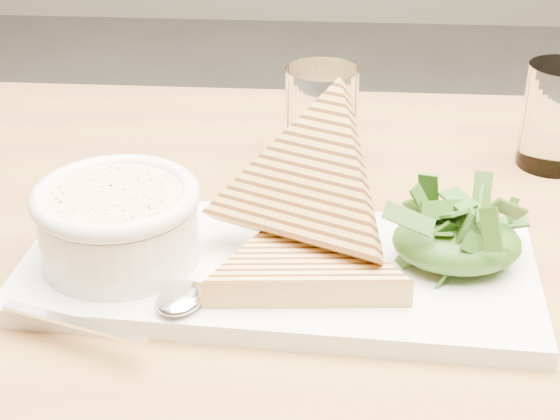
# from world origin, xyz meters

# --- Properties ---
(table_top) EXTENTS (1.23, 0.82, 0.04)m
(table_top) POSITION_xyz_m (0.04, -0.17, 0.71)
(table_top) COLOR olive
(table_top) RESTS_ON ground
(platter) EXTENTS (0.40, 0.20, 0.02)m
(platter) POSITION_xyz_m (0.02, -0.16, 0.74)
(platter) COLOR silver
(platter) RESTS_ON table_top
(soup_bowl) EXTENTS (0.12, 0.12, 0.05)m
(soup_bowl) POSITION_xyz_m (-0.10, -0.17, 0.77)
(soup_bowl) COLOR silver
(soup_bowl) RESTS_ON platter
(soup) EXTENTS (0.10, 0.10, 0.01)m
(soup) POSITION_xyz_m (-0.10, -0.17, 0.80)
(soup) COLOR beige
(soup) RESTS_ON soup_bowl
(bowl_rim) EXTENTS (0.13, 0.13, 0.01)m
(bowl_rim) POSITION_xyz_m (-0.10, -0.17, 0.80)
(bowl_rim) COLOR silver
(bowl_rim) RESTS_ON soup_bowl
(sandwich_flat) EXTENTS (0.18, 0.18, 0.02)m
(sandwich_flat) POSITION_xyz_m (0.04, -0.18, 0.76)
(sandwich_flat) COLOR tan
(sandwich_flat) RESTS_ON platter
(sandwich_lean) EXTENTS (0.23, 0.24, 0.19)m
(sandwich_lean) POSITION_xyz_m (0.05, -0.14, 0.80)
(sandwich_lean) COLOR tan
(sandwich_lean) RESTS_ON sandwich_flat
(salad_base) EXTENTS (0.10, 0.08, 0.04)m
(salad_base) POSITION_xyz_m (0.16, -0.15, 0.77)
(salad_base) COLOR black
(salad_base) RESTS_ON platter
(arugula_pile) EXTENTS (0.11, 0.10, 0.05)m
(arugula_pile) POSITION_xyz_m (0.16, -0.15, 0.77)
(arugula_pile) COLOR #3E6D1D
(arugula_pile) RESTS_ON platter
(spoon_bowl) EXTENTS (0.04, 0.05, 0.01)m
(spoon_bowl) POSITION_xyz_m (-0.04, -0.22, 0.75)
(spoon_bowl) COLOR silver
(spoon_bowl) RESTS_ON platter
(spoon_handle) EXTENTS (0.11, 0.04, 0.00)m
(spoon_handle) POSITION_xyz_m (-0.11, -0.25, 0.75)
(spoon_handle) COLOR silver
(spoon_handle) RESTS_ON platter
(glass_near) EXTENTS (0.07, 0.07, 0.10)m
(glass_near) POSITION_xyz_m (0.05, 0.03, 0.78)
(glass_near) COLOR white
(glass_near) RESTS_ON table_top
(glass_far) EXTENTS (0.07, 0.07, 0.10)m
(glass_far) POSITION_xyz_m (0.27, 0.06, 0.78)
(glass_far) COLOR white
(glass_far) RESTS_ON table_top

